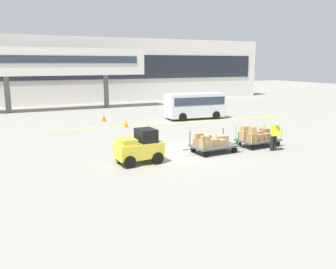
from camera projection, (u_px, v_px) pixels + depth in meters
The scene contains 11 objects.
ground_plane at pixel (181, 152), 18.24m from camera, with size 120.00×120.00×0.00m, color gray.
apron_lead_line at pixel (176, 123), 27.36m from camera, with size 18.92×0.20×0.01m, color yellow.
terminal_building at pixel (79, 70), 40.58m from camera, with size 48.53×2.51×7.47m.
jet_bridge at pixel (39, 62), 33.09m from camera, with size 19.00×3.00×5.98m.
baggage_tug at pixel (140, 147), 16.13m from camera, with size 2.16×1.34×1.58m.
baggage_cart_lead at pixel (212, 143), 18.11m from camera, with size 3.04×1.54×1.10m.
baggage_cart_middle at pixel (256, 136), 19.47m from camera, with size 3.04×1.54×1.21m.
baggage_handler at pixel (275, 135), 18.39m from camera, with size 0.45×0.46×1.56m.
shuttle_van at pixel (195, 104), 29.10m from camera, with size 4.93×2.26×2.10m.
safety_cone_near at pixel (126, 123), 25.42m from camera, with size 0.36×0.36×0.55m, color orange.
safety_cone_far at pixel (104, 118), 27.93m from camera, with size 0.36×0.36×0.55m, color #EA590F.
Camera 1 is at (-8.09, -15.75, 4.52)m, focal length 37.76 mm.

